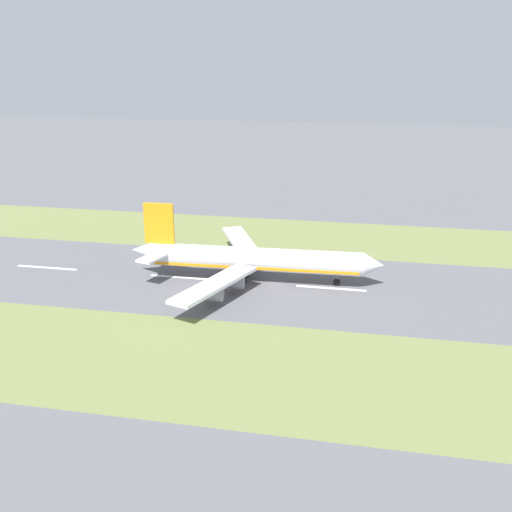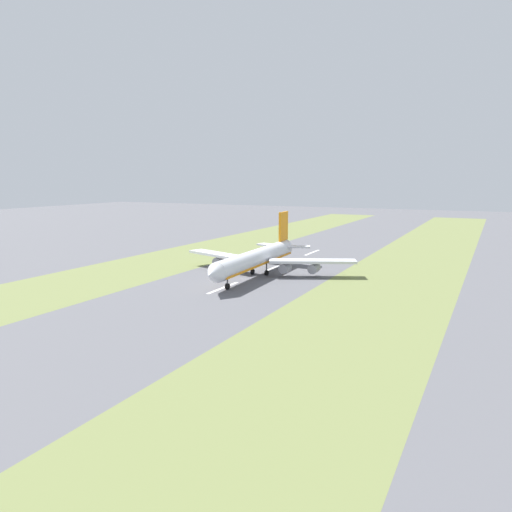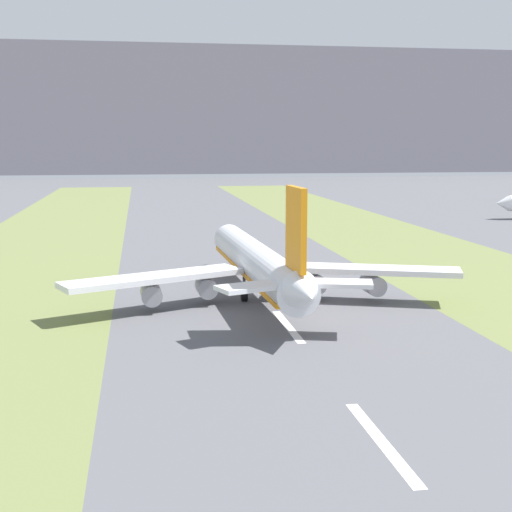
{
  "view_description": "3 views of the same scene",
  "coord_description": "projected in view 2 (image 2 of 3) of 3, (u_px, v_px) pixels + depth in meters",
  "views": [
    {
      "loc": [
        144.36,
        24.3,
        56.84
      ],
      "look_at": [
        -1.36,
        -5.08,
        7.0
      ],
      "focal_mm": 42.0,
      "sensor_mm": 36.0,
      "label": 1
    },
    {
      "loc": [
        -73.54,
        143.16,
        32.91
      ],
      "look_at": [
        -1.36,
        -5.08,
        7.0
      ],
      "focal_mm": 35.0,
      "sensor_mm": 36.0,
      "label": 2
    },
    {
      "loc": [
        -20.37,
        -121.63,
        25.96
      ],
      "look_at": [
        -1.36,
        -5.08,
        7.0
      ],
      "focal_mm": 50.0,
      "sensor_mm": 36.0,
      "label": 3
    }
  ],
  "objects": [
    {
      "name": "ground_plane",
      "position": [
        246.0,
        279.0,
        164.06
      ],
      "size": [
        800.0,
        800.0,
        0.0
      ],
      "primitive_type": "plane",
      "color": "#56565B"
    },
    {
      "name": "centreline_dash_mid",
      "position": [
        276.0,
        267.0,
        186.33
      ],
      "size": [
        1.2,
        18.0,
        0.01
      ],
      "primitive_type": "cube",
      "color": "silver",
      "rests_on": "ground"
    },
    {
      "name": "centreline_dash_far",
      "position": [
        223.0,
        288.0,
        150.8
      ],
      "size": [
        1.2,
        18.0,
        0.01
      ],
      "primitive_type": "cube",
      "color": "silver",
      "rests_on": "ground"
    },
    {
      "name": "grass_median_west",
      "position": [
        383.0,
        292.0,
        144.6
      ],
      "size": [
        40.0,
        600.0,
        0.01
      ],
      "primitive_type": "cube",
      "color": "olive",
      "rests_on": "ground"
    },
    {
      "name": "grass_median_east",
      "position": [
        137.0,
        268.0,
        183.52
      ],
      "size": [
        40.0,
        600.0,
        0.01
      ],
      "primitive_type": "cube",
      "color": "olive",
      "rests_on": "ground"
    },
    {
      "name": "centreline_dash_near",
      "position": [
        312.0,
        253.0,
        221.86
      ],
      "size": [
        1.2,
        18.0,
        0.01
      ],
      "primitive_type": "cube",
      "color": "silver",
      "rests_on": "ground"
    },
    {
      "name": "airplane_main_jet",
      "position": [
        258.0,
        258.0,
        168.77
      ],
      "size": [
        64.08,
        67.17,
        20.2
      ],
      "color": "silver",
      "rests_on": "ground"
    }
  ]
}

